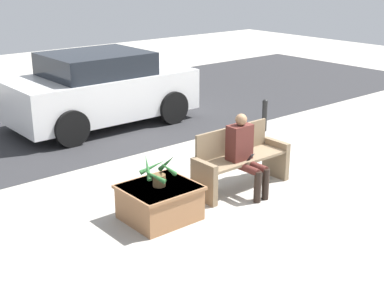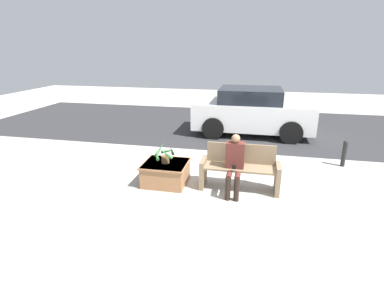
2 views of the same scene
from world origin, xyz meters
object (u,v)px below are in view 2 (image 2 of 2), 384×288
(planter_box, at_px, (166,172))
(parked_car, at_px, (252,111))
(person_seated, at_px, (235,162))
(bench, at_px, (240,169))
(potted_plant, at_px, (165,154))
(bollard_post, at_px, (344,153))

(planter_box, height_order, parked_car, parked_car)
(person_seated, distance_m, planter_box, 1.51)
(bench, relative_size, potted_plant, 3.13)
(planter_box, bearing_deg, parked_car, 68.73)
(bench, height_order, parked_car, parked_car)
(potted_plant, xyz_separation_m, bollard_post, (4.00, 1.83, -0.31))
(bench, bearing_deg, bollard_post, 35.75)
(planter_box, xyz_separation_m, potted_plant, (-0.01, 0.00, 0.41))
(bench, xyz_separation_m, planter_box, (-1.56, -0.09, -0.18))
(planter_box, distance_m, potted_plant, 0.41)
(person_seated, height_order, potted_plant, person_seated)
(bench, bearing_deg, person_seated, -117.68)
(bench, relative_size, parked_car, 0.42)
(bench, distance_m, bollard_post, 2.99)
(planter_box, bearing_deg, person_seated, -4.19)
(bollard_post, bearing_deg, parked_car, 132.53)
(planter_box, relative_size, bollard_post, 1.42)
(planter_box, xyz_separation_m, parked_car, (1.69, 4.34, 0.51))
(person_seated, height_order, bollard_post, person_seated)
(bench, height_order, potted_plant, bench)
(planter_box, height_order, bollard_post, bollard_post)
(bench, relative_size, bollard_post, 2.43)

